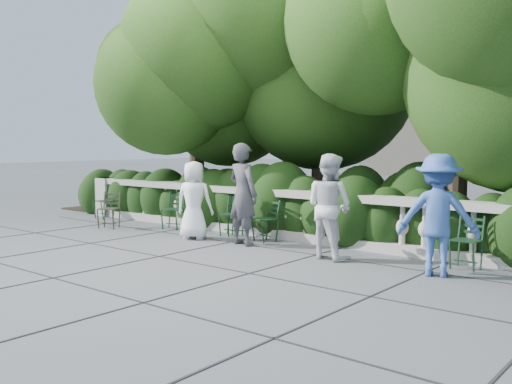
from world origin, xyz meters
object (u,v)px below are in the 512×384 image
Objects in this scene: chair_b at (228,237)px; person_casual_man at (329,206)px; chair_weathered at (106,229)px; person_older_blue at (438,215)px; chair_a at (99,219)px; person_businessman at (194,200)px; chair_c at (170,230)px; chair_e at (259,242)px; chair_d at (237,237)px; chair_f at (462,271)px; person_woman_grey at (243,194)px.

person_casual_man is (2.78, -0.55, 0.88)m from chair_b.
chair_weathered is at bearing 12.41° from person_casual_man.
chair_b is 0.47× the size of person_older_blue.
chair_a is at bearing 169.20° from chair_b.
person_businessman is at bearing -17.20° from person_older_blue.
chair_weathered is (1.58, -0.94, 0.00)m from chair_a.
chair_c is 2.51m from chair_e.
person_older_blue is (4.47, -0.68, 0.89)m from chair_d.
person_casual_man is 1.90m from person_older_blue.
chair_weathered is 7.52m from person_older_blue.
chair_e is (0.70, -0.16, 0.00)m from chair_d.
person_businessman is 3.13m from person_casual_man.
chair_b is at bearing 170.24° from chair_d.
chair_d is 4.65m from chair_f.
person_woman_grey reaches higher than chair_f.
person_woman_grey is 3.83m from person_older_blue.
chair_a is 1.00× the size of chair_c.
person_woman_grey is (-4.00, -0.44, 0.97)m from chair_f.
person_businessman is (-1.25, -0.53, 0.79)m from chair_e.
person_businessman is at bearing -20.50° from chair_weathered.
chair_f is (6.46, 0.08, 0.00)m from chair_c.
person_casual_man is (3.12, 0.08, 0.09)m from person_businessman.
chair_f is 1.00× the size of chair_weathered.
chair_a is 7.22m from person_casual_man.
chair_weathered is (-7.63, -0.91, 0.00)m from chair_f.
person_older_blue reaches higher than person_businessman.
chair_f is at bearing -124.89° from person_older_blue.
chair_a is at bearing -29.19° from person_businessman.
person_businessman reaches higher than chair_b.
person_older_blue is (5.02, 0.00, 0.11)m from person_businessman.
person_woman_grey is (-0.05, -0.41, 0.97)m from chair_e.
person_casual_man reaches higher than chair_weathered.
chair_b is at bearing -166.13° from chair_e.
person_older_blue is at bearing 12.17° from chair_e.
chair_b is 0.91m from chair_e.
chair_c is (-1.61, -0.14, 0.00)m from chair_b.
chair_b is 0.48× the size of person_casual_man.
chair_weathered is 2.59m from person_businessman.
chair_b is 0.53× the size of person_businessman.
person_businessman is 0.89× the size of person_casual_man.
person_woman_grey is at bearing 164.75° from person_businessman.
person_businessman is at bearing -39.82° from chair_c.
chair_d is at bearing -149.63° from person_businessman.
person_older_blue reaches higher than chair_e.
person_businessman reaches higher than chair_f.
chair_weathered is at bearing -12.59° from person_businessman.
chair_a is at bearing -160.55° from chair_e.
chair_b is at bearing -9.39° from chair_weathered.
person_older_blue reaches higher than chair_weathered.
chair_d is at bearing -9.62° from chair_weathered.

